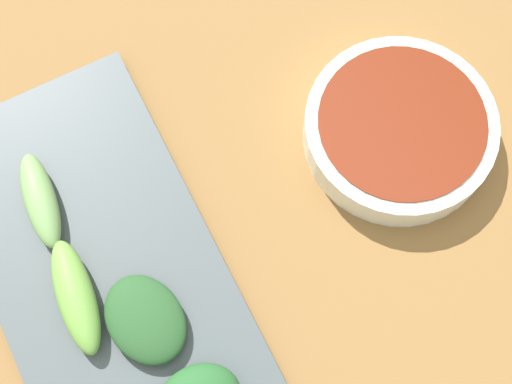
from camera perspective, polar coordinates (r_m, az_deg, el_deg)
tabletop at (r=0.58m, az=-3.63°, el=-4.03°), size 2.10×2.10×0.02m
sauce_bowl at (r=0.60m, az=10.78°, el=4.70°), size 0.15×0.15×0.03m
serving_plate at (r=0.57m, az=-11.24°, el=-6.06°), size 0.16×0.33×0.01m
broccoli_stalk_1 at (r=0.58m, az=-15.97°, el=-0.61°), size 0.03×0.08×0.02m
broccoli_stalk_2 at (r=0.55m, az=-13.25°, el=-8.15°), size 0.04×0.09×0.02m
broccoli_leafy_3 at (r=0.55m, az=-8.36°, el=-9.51°), size 0.06×0.08×0.02m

